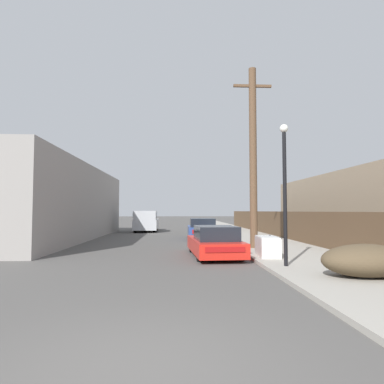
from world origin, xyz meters
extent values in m
plane|color=#4F4C49|center=(0.00, 0.00, 0.00)|extent=(220.00, 220.00, 0.00)
cube|color=#9E998E|center=(5.30, 23.50, 0.06)|extent=(4.20, 63.00, 0.12)
cube|color=silver|center=(3.88, 8.80, 0.47)|extent=(0.83, 1.70, 0.70)
cube|color=white|center=(3.88, 8.80, 0.84)|extent=(0.80, 1.63, 0.03)
cube|color=#333335|center=(4.11, 9.30, 0.86)|extent=(0.05, 0.20, 0.02)
cube|color=gray|center=(3.90, 9.07, 0.85)|extent=(0.72, 0.13, 0.01)
cube|color=gray|center=(3.86, 8.56, 0.85)|extent=(0.72, 0.13, 0.01)
cube|color=red|center=(1.98, 9.78, 0.42)|extent=(2.00, 4.53, 0.54)
cube|color=black|center=(2.00, 9.38, 0.95)|extent=(1.63, 2.21, 0.54)
cube|color=#B21414|center=(2.10, 7.55, 0.51)|extent=(1.37, 0.11, 0.19)
cylinder|color=black|center=(1.14, 11.11, 0.33)|extent=(0.24, 0.67, 0.66)
cylinder|color=black|center=(2.66, 11.20, 0.33)|extent=(0.24, 0.67, 0.66)
cylinder|color=black|center=(1.30, 8.37, 0.33)|extent=(0.24, 0.67, 0.66)
cylinder|color=black|center=(2.81, 8.45, 0.33)|extent=(0.24, 0.67, 0.66)
cube|color=#2D478C|center=(2.14, 18.25, 0.47)|extent=(1.86, 4.29, 0.67)
cube|color=black|center=(2.13, 18.08, 1.07)|extent=(1.58, 2.41, 0.53)
cube|color=#B21414|center=(2.10, 16.11, 0.59)|extent=(1.39, 0.06, 0.23)
cylinder|color=black|center=(1.39, 19.58, 0.30)|extent=(0.21, 0.61, 0.61)
cylinder|color=black|center=(2.93, 19.56, 0.30)|extent=(0.21, 0.61, 0.61)
cylinder|color=black|center=(1.34, 16.95, 0.30)|extent=(0.21, 0.61, 0.61)
cylinder|color=black|center=(2.88, 16.92, 0.30)|extent=(0.21, 0.61, 0.61)
cube|color=silver|center=(-2.17, 26.67, 0.63)|extent=(2.04, 5.24, 0.85)
cube|color=silver|center=(-2.15, 25.24, 1.43)|extent=(1.88, 2.37, 0.76)
cube|color=black|center=(-2.15, 25.24, 1.45)|extent=(1.92, 2.33, 0.42)
cylinder|color=black|center=(-1.32, 25.07, 0.40)|extent=(0.27, 0.81, 0.81)
cylinder|color=black|center=(-2.97, 25.04, 0.40)|extent=(0.27, 0.81, 0.81)
cylinder|color=black|center=(-1.37, 28.30, 0.40)|extent=(0.27, 0.81, 0.81)
cylinder|color=black|center=(-3.02, 28.28, 0.40)|extent=(0.27, 0.81, 0.81)
cylinder|color=brown|center=(4.03, 11.68, 4.33)|extent=(0.34, 0.34, 8.42)
cube|color=brown|center=(4.03, 11.68, 7.70)|extent=(1.80, 0.12, 0.12)
cylinder|color=black|center=(3.83, 6.50, 2.20)|extent=(0.12, 0.12, 4.16)
sphere|color=white|center=(3.83, 6.50, 4.41)|extent=(0.26, 0.26, 0.26)
ellipsoid|color=brown|center=(5.32, 4.65, 0.54)|extent=(2.31, 1.48, 0.84)
cube|color=brown|center=(7.25, 18.06, 0.95)|extent=(0.08, 35.19, 1.65)
cube|color=gray|center=(-8.31, 18.30, 2.32)|extent=(7.00, 19.04, 4.65)
camera|label=1|loc=(0.43, -3.99, 1.82)|focal=32.00mm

